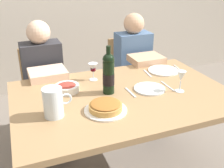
{
  "coord_description": "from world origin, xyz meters",
  "views": [
    {
      "loc": [
        -0.67,
        -1.5,
        1.58
      ],
      "look_at": [
        -0.08,
        0.0,
        0.85
      ],
      "focal_mm": 42.35,
      "sensor_mm": 36.0,
      "label": 1
    }
  ],
  "objects_px": {
    "water_pitcher": "(53,104)",
    "dinner_plate_left_setting": "(149,89)",
    "diner_right": "(137,71)",
    "salad_bowl": "(67,87)",
    "wine_glass_right_diner": "(93,68)",
    "dinner_plate_right_setting": "(163,71)",
    "diner_left": "(46,86)",
    "dining_table": "(123,105)",
    "chair_left": "(43,87)",
    "wine_bottle": "(109,74)",
    "chair_right": "(127,73)",
    "wine_glass_left_diner": "(181,77)",
    "baked_tart": "(106,107)"
  },
  "relations": [
    {
      "from": "wine_bottle",
      "to": "salad_bowl",
      "type": "relative_size",
      "value": 1.96
    },
    {
      "from": "dinner_plate_right_setting",
      "to": "diner_left",
      "type": "bearing_deg",
      "value": 157.44
    },
    {
      "from": "wine_glass_left_diner",
      "to": "diner_right",
      "type": "xyz_separation_m",
      "value": [
        0.06,
        0.79,
        -0.25
      ]
    },
    {
      "from": "wine_bottle",
      "to": "wine_glass_right_diner",
      "type": "bearing_deg",
      "value": 97.01
    },
    {
      "from": "salad_bowl",
      "to": "dinner_plate_right_setting",
      "type": "height_order",
      "value": "salad_bowl"
    },
    {
      "from": "baked_tart",
      "to": "chair_right",
      "type": "xyz_separation_m",
      "value": [
        0.65,
        1.09,
        -0.29
      ]
    },
    {
      "from": "dining_table",
      "to": "chair_left",
      "type": "relative_size",
      "value": 1.72
    },
    {
      "from": "dining_table",
      "to": "chair_left",
      "type": "xyz_separation_m",
      "value": [
        -0.45,
        0.89,
        -0.17
      ]
    },
    {
      "from": "chair_right",
      "to": "diner_right",
      "type": "relative_size",
      "value": 0.75
    },
    {
      "from": "salad_bowl",
      "to": "wine_glass_right_diner",
      "type": "height_order",
      "value": "wine_glass_right_diner"
    },
    {
      "from": "dinner_plate_right_setting",
      "to": "chair_right",
      "type": "height_order",
      "value": "chair_right"
    },
    {
      "from": "baked_tart",
      "to": "chair_left",
      "type": "height_order",
      "value": "chair_left"
    },
    {
      "from": "salad_bowl",
      "to": "water_pitcher",
      "type": "bearing_deg",
      "value": -115.39
    },
    {
      "from": "wine_glass_right_diner",
      "to": "dinner_plate_right_setting",
      "type": "height_order",
      "value": "wine_glass_right_diner"
    },
    {
      "from": "salad_bowl",
      "to": "diner_left",
      "type": "bearing_deg",
      "value": 100.94
    },
    {
      "from": "water_pitcher",
      "to": "chair_left",
      "type": "xyz_separation_m",
      "value": [
        0.05,
        1.01,
        -0.34
      ]
    },
    {
      "from": "dining_table",
      "to": "chair_right",
      "type": "relative_size",
      "value": 1.72
    },
    {
      "from": "dining_table",
      "to": "diner_right",
      "type": "bearing_deg",
      "value": 56.43
    },
    {
      "from": "wine_glass_right_diner",
      "to": "chair_right",
      "type": "distance_m",
      "value": 0.91
    },
    {
      "from": "water_pitcher",
      "to": "chair_right",
      "type": "xyz_separation_m",
      "value": [
        0.95,
        1.04,
        -0.34
      ]
    },
    {
      "from": "dinner_plate_left_setting",
      "to": "chair_right",
      "type": "bearing_deg",
      "value": 74.92
    },
    {
      "from": "dining_table",
      "to": "water_pitcher",
      "type": "distance_m",
      "value": 0.54
    },
    {
      "from": "dining_table",
      "to": "wine_bottle",
      "type": "bearing_deg",
      "value": 149.84
    },
    {
      "from": "water_pitcher",
      "to": "diner_right",
      "type": "xyz_separation_m",
      "value": [
        0.95,
        0.8,
        -0.22
      ]
    },
    {
      "from": "dinner_plate_left_setting",
      "to": "diner_right",
      "type": "relative_size",
      "value": 0.19
    },
    {
      "from": "wine_glass_right_diner",
      "to": "dinner_plate_right_setting",
      "type": "xyz_separation_m",
      "value": [
        0.6,
        -0.04,
        -0.09
      ]
    },
    {
      "from": "wine_glass_left_diner",
      "to": "chair_right",
      "type": "height_order",
      "value": "wine_glass_left_diner"
    },
    {
      "from": "water_pitcher",
      "to": "diner_right",
      "type": "distance_m",
      "value": 1.26
    },
    {
      "from": "wine_glass_left_diner",
      "to": "chair_right",
      "type": "xyz_separation_m",
      "value": [
        0.06,
        1.02,
        -0.37
      ]
    },
    {
      "from": "water_pitcher",
      "to": "salad_bowl",
      "type": "xyz_separation_m",
      "value": [
        0.14,
        0.3,
        -0.05
      ]
    },
    {
      "from": "water_pitcher",
      "to": "wine_glass_left_diner",
      "type": "height_order",
      "value": "water_pitcher"
    },
    {
      "from": "wine_bottle",
      "to": "salad_bowl",
      "type": "distance_m",
      "value": 0.32
    },
    {
      "from": "wine_bottle",
      "to": "water_pitcher",
      "type": "relative_size",
      "value": 1.87
    },
    {
      "from": "dinner_plate_left_setting",
      "to": "dinner_plate_right_setting",
      "type": "bearing_deg",
      "value": 44.02
    },
    {
      "from": "diner_left",
      "to": "diner_right",
      "type": "xyz_separation_m",
      "value": [
        0.9,
        0.03,
        0.0
      ]
    },
    {
      "from": "water_pitcher",
      "to": "diner_right",
      "type": "relative_size",
      "value": 0.16
    },
    {
      "from": "water_pitcher",
      "to": "dinner_plate_left_setting",
      "type": "height_order",
      "value": "water_pitcher"
    },
    {
      "from": "dining_table",
      "to": "baked_tart",
      "type": "relative_size",
      "value": 5.68
    },
    {
      "from": "wine_glass_right_diner",
      "to": "dinner_plate_left_setting",
      "type": "height_order",
      "value": "wine_glass_right_diner"
    },
    {
      "from": "dinner_plate_right_setting",
      "to": "diner_left",
      "type": "distance_m",
      "value": 1.02
    },
    {
      "from": "dining_table",
      "to": "dinner_plate_left_setting",
      "type": "height_order",
      "value": "dinner_plate_left_setting"
    },
    {
      "from": "water_pitcher",
      "to": "dinner_plate_left_setting",
      "type": "relative_size",
      "value": 0.81
    },
    {
      "from": "wine_glass_right_diner",
      "to": "dinner_plate_left_setting",
      "type": "distance_m",
      "value": 0.46
    },
    {
      "from": "salad_bowl",
      "to": "dinner_plate_right_setting",
      "type": "relative_size",
      "value": 0.68
    },
    {
      "from": "wine_glass_right_diner",
      "to": "diner_right",
      "type": "relative_size",
      "value": 0.12
    },
    {
      "from": "dining_table",
      "to": "chair_right",
      "type": "xyz_separation_m",
      "value": [
        0.45,
        0.92,
        -0.17
      ]
    },
    {
      "from": "wine_glass_right_diner",
      "to": "chair_left",
      "type": "xyz_separation_m",
      "value": [
        -0.33,
        0.58,
        -0.36
      ]
    },
    {
      "from": "dining_table",
      "to": "wine_glass_right_diner",
      "type": "xyz_separation_m",
      "value": [
        -0.12,
        0.31,
        0.19
      ]
    },
    {
      "from": "dinner_plate_right_setting",
      "to": "chair_right",
      "type": "xyz_separation_m",
      "value": [
        -0.03,
        0.65,
        -0.27
      ]
    },
    {
      "from": "dining_table",
      "to": "dinner_plate_left_setting",
      "type": "bearing_deg",
      "value": -1.83
    }
  ]
}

